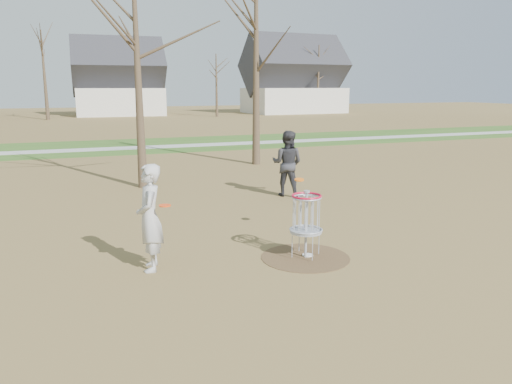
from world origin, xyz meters
TOP-DOWN VIEW (x-y plane):
  - ground at (0.00, 0.00)m, footprint 160.00×160.00m
  - green_band at (0.00, 21.00)m, footprint 160.00×8.00m
  - footpath at (0.00, 20.00)m, footprint 160.00×1.50m
  - dirt_circle at (0.00, 0.00)m, footprint 1.80×1.80m
  - player_standing at (-3.01, 0.45)m, footprint 0.60×0.80m
  - player_throwing at (2.07, 5.51)m, footprint 1.27×1.24m
  - disc_grounded at (0.09, 0.07)m, footprint 0.22×0.22m
  - discs_in_play at (-1.00, 0.93)m, footprint 3.59×1.60m
  - disc_golf_basket at (0.00, 0.00)m, footprint 0.64×0.64m
  - bare_trees at (1.78, 35.79)m, footprint 52.62×44.98m
  - houses_row at (4.32, 52.56)m, footprint 56.51×10.01m

SIDE VIEW (x-z plane):
  - ground at x=0.00m, z-range 0.00..0.00m
  - green_band at x=0.00m, z-range 0.00..0.01m
  - dirt_circle at x=0.00m, z-range 0.00..0.01m
  - footpath at x=0.00m, z-range 0.01..0.02m
  - disc_grounded at x=0.09m, z-range 0.01..0.03m
  - disc_golf_basket at x=0.00m, z-range 0.24..1.59m
  - player_standing at x=-3.01m, z-range 0.00..2.01m
  - player_throwing at x=2.07m, z-range 0.00..2.06m
  - discs_in_play at x=-1.00m, z-range 1.25..1.32m
  - houses_row at x=4.32m, z-range -0.11..7.15m
  - bare_trees at x=1.78m, z-range 0.85..9.85m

